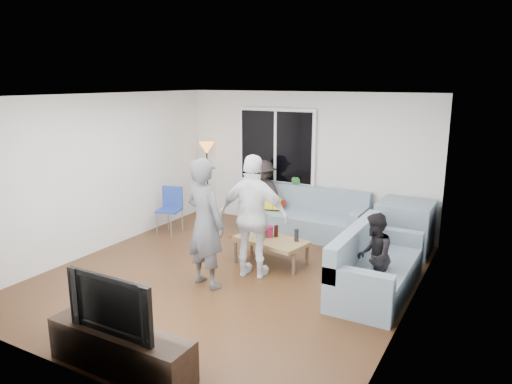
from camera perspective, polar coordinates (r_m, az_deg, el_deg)
The scene contains 31 objects.
floor at distance 7.09m, azimuth -3.10°, elevation -10.14°, with size 5.00×5.50×0.04m, color #56351C.
ceiling at distance 6.51m, azimuth -3.40°, elevation 11.70°, with size 5.00×5.50×0.04m, color white.
wall_back at distance 9.10m, azimuth 6.09°, elevation 3.76°, with size 5.00×0.04×2.60m, color silver.
wall_front at distance 4.67m, azimuth -21.73°, elevation -6.46°, with size 5.00×0.04×2.60m, color silver.
wall_left at distance 8.27m, azimuth -18.21°, elevation 2.20°, with size 0.04×5.50×2.60m, color silver.
wall_right at distance 5.78m, azimuth 18.44°, elevation -2.44°, with size 0.04×5.50×2.60m, color silver.
window_frame at distance 9.23m, azimuth 2.49°, elevation 5.53°, with size 1.62×0.06×1.47m, color white.
window_glass at distance 9.20m, azimuth 2.37°, elevation 5.50°, with size 1.50×0.02×1.35m, color black.
window_mullion at distance 9.19m, azimuth 2.35°, elevation 5.50°, with size 0.05×0.03×1.35m, color white.
radiator at distance 9.45m, azimuth 2.30°, elevation -1.97°, with size 1.30×0.12×0.62m, color silver.
potted_plant at distance 9.11m, azimuth 4.77°, elevation 0.71°, with size 0.22×0.17×0.39m, color #2D7230.
vase at distance 9.49m, azimuth 0.33°, elevation 0.59°, with size 0.17×0.17×0.18m, color silver.
sofa_back_section at distance 8.77m, azimuth 5.75°, elevation -2.46°, with size 2.30×0.85×0.85m, color gray, non-canonical shape.
sofa_right_section at distance 6.65m, azimuth 14.51°, elevation -8.06°, with size 0.85×2.00×0.85m, color gray, non-canonical shape.
sofa_corner at distance 8.26m, azimuth 17.50°, elevation -4.03°, with size 0.85×0.85×0.85m, color gray.
cushion_yellow at distance 9.00m, azimuth 1.84°, elevation -1.42°, with size 0.38×0.32×0.14m, color yellow.
cushion_red at distance 9.06m, azimuth 2.19°, elevation -1.33°, with size 0.36×0.30×0.13m, color maroon.
coffee_table at distance 7.45m, azimuth 1.85°, elevation -7.13°, with size 1.10×0.60×0.40m, color #987749.
pitcher at distance 7.46m, azimuth 1.40°, elevation -4.76°, with size 0.17×0.17×0.17m, color maroon.
side_chair at distance 8.96m, azimuth -10.44°, elevation -2.25°, with size 0.40×0.40×0.86m, color #223B96, non-canonical shape.
floor_lamp at distance 9.86m, azimuth -5.88°, elevation 1.43°, with size 0.32×0.32×1.56m, color orange, non-canonical shape.
player_left at distance 6.49m, azimuth -6.15°, elevation -3.76°, with size 0.66×0.43×1.81m, color #46464B.
player_right at distance 6.77m, azimuth -0.28°, elevation -3.02°, with size 1.05×0.44×1.80m, color white.
spectator_right at distance 6.38m, azimuth 14.02°, elevation -7.54°, with size 0.56×0.44×1.15m, color black.
spectator_back at distance 9.09m, azimuth 0.90°, elevation -0.27°, with size 0.86×0.49×1.32m, color black.
tv_console at distance 5.08m, azimuth -15.98°, elevation -17.80°, with size 1.60×0.40×0.44m, color #36241B.
television at distance 4.84m, azimuth -16.38°, elevation -12.55°, with size 1.03×0.13×0.59m, color black.
bottle_a at distance 7.57m, azimuth 0.59°, elevation -4.40°, with size 0.07×0.07×0.19m, color orange.
bottle_e at distance 7.27m, azimuth 4.89°, elevation -5.23°, with size 0.07×0.07×0.19m, color black.
bottle_c at distance 7.46m, azimuth 2.45°, elevation -4.72°, with size 0.07×0.07×0.18m, color black.
bottle_b at distance 7.31m, azimuth 0.79°, elevation -4.92°, with size 0.08×0.08×0.23m, color green.
Camera 1 is at (3.47, -5.50, 2.81)m, focal length 33.18 mm.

